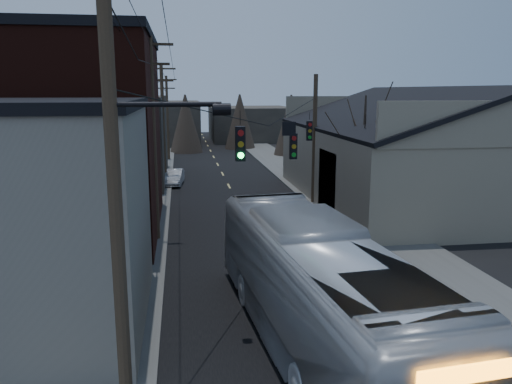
{
  "coord_description": "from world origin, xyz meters",
  "views": [
    {
      "loc": [
        -3.71,
        -6.78,
        7.46
      ],
      "look_at": [
        -0.43,
        14.85,
        3.0
      ],
      "focal_mm": 35.0,
      "sensor_mm": 36.0,
      "label": 1
    }
  ],
  "objects": [
    {
      "name": "building_left_far",
      "position": [
        -9.5,
        36.0,
        3.5
      ],
      "size": [
        9.0,
        14.0,
        7.0
      ],
      "primitive_type": "cube",
      "color": "#2F2A26",
      "rests_on": "ground"
    },
    {
      "name": "sidewalk_right",
      "position": [
        6.5,
        30.0,
        0.06
      ],
      "size": [
        4.0,
        110.0,
        0.12
      ],
      "primitive_type": "cube",
      "color": "#474744",
      "rests_on": "ground"
    },
    {
      "name": "building_far_right",
      "position": [
        7.0,
        70.0,
        2.5
      ],
      "size": [
        12.0,
        14.0,
        5.0
      ],
      "primitive_type": "cube",
      "color": "#2F2A26",
      "rests_on": "ground"
    },
    {
      "name": "fire_hydrant",
      "position": [
        4.93,
        5.44,
        0.53
      ],
      "size": [
        0.37,
        0.26,
        0.76
      ],
      "rotation": [
        0.0,
        0.0,
        0.28
      ],
      "color": "black",
      "rests_on": "sidewalk_right"
    },
    {
      "name": "parked_car",
      "position": [
        -4.3,
        33.25,
        0.63
      ],
      "size": [
        1.71,
        3.92,
        1.25
      ],
      "primitive_type": "imported",
      "rotation": [
        0.0,
        0.0,
        -0.1
      ],
      "color": "#A7AAAF",
      "rests_on": "ground"
    },
    {
      "name": "sidewalk_left",
      "position": [
        -6.5,
        30.0,
        0.06
      ],
      "size": [
        4.0,
        110.0,
        0.12
      ],
      "primitive_type": "cube",
      "color": "#474744",
      "rests_on": "ground"
    },
    {
      "name": "building_brick",
      "position": [
        -10.0,
        20.0,
        5.0
      ],
      "size": [
        10.0,
        12.0,
        10.0
      ],
      "primitive_type": "cube",
      "color": "black",
      "rests_on": "ground"
    },
    {
      "name": "warehouse",
      "position": [
        13.0,
        25.0,
        2.7
      ],
      "size": [
        16.16,
        20.6,
        7.73
      ],
      "color": "#7C725A",
      "rests_on": "ground"
    },
    {
      "name": "bare_tree",
      "position": [
        6.5,
        20.0,
        3.6
      ],
      "size": [
        0.4,
        0.4,
        7.2
      ],
      "primitive_type": "cone",
      "color": "black",
      "rests_on": "ground"
    },
    {
      "name": "building_clapboard",
      "position": [
        -9.0,
        9.0,
        3.5
      ],
      "size": [
        8.0,
        8.0,
        7.0
      ],
      "primitive_type": "cube",
      "color": "slate",
      "rests_on": "ground"
    },
    {
      "name": "building_far_left",
      "position": [
        -6.0,
        65.0,
        3.0
      ],
      "size": [
        10.0,
        12.0,
        6.0
      ],
      "primitive_type": "cube",
      "color": "#2F2A26",
      "rests_on": "ground"
    },
    {
      "name": "bus",
      "position": [
        0.08,
        6.27,
        1.84
      ],
      "size": [
        4.28,
        13.43,
        3.68
      ],
      "primitive_type": "imported",
      "rotation": [
        0.0,
        0.0,
        3.23
      ],
      "color": "#9EA2A9",
      "rests_on": "ground"
    },
    {
      "name": "utility_lines",
      "position": [
        -3.11,
        24.14,
        4.95
      ],
      "size": [
        11.24,
        45.28,
        10.5
      ],
      "color": "#382B1E",
      "rests_on": "ground"
    },
    {
      "name": "road_surface",
      "position": [
        0.0,
        30.0,
        0.01
      ],
      "size": [
        9.0,
        110.0,
        0.02
      ],
      "primitive_type": "cube",
      "color": "black",
      "rests_on": "ground"
    }
  ]
}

